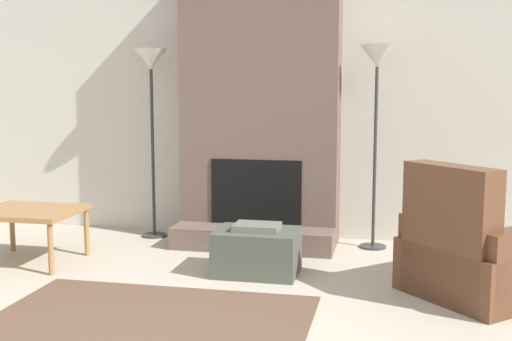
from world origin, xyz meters
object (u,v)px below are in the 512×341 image
armchair (474,257)px  floor_lamp_left (151,75)px  side_table (29,215)px  ottoman (257,251)px  floor_lamp_right (377,73)px

armchair → floor_lamp_left: (-2.83, 1.24, 1.29)m
side_table → floor_lamp_left: size_ratio=0.44×
armchair → side_table: 3.50m
side_table → ottoman: bearing=2.1°
ottoman → armchair: bearing=-7.7°
ottoman → armchair: armchair is taller
ottoman → floor_lamp_right: size_ratio=0.35×
armchair → floor_lamp_left: bearing=23.4°
armchair → ottoman: bearing=39.3°
ottoman → side_table: 1.92m
side_table → armchair: bearing=-2.4°
armchair → floor_lamp_left: floor_lamp_left is taller
ottoman → side_table: size_ratio=0.80×
side_table → floor_lamp_right: (2.77, 1.09, 1.17)m
ottoman → side_table: (-1.91, -0.07, 0.22)m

